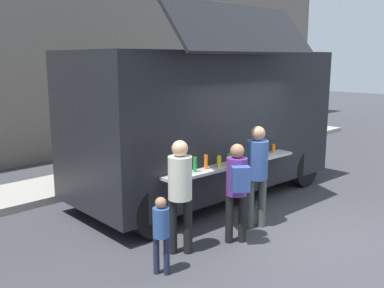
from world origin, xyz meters
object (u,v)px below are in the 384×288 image
at_px(food_truck_main, 206,119).
at_px(customer_rear_waiting, 180,187).
at_px(trash_bin, 239,138).
at_px(customer_front_ordering, 256,168).
at_px(customer_mid_with_backpack, 237,184).
at_px(child_near_queue, 161,229).

bearing_deg(food_truck_main, customer_rear_waiting, -141.97).
bearing_deg(trash_bin, customer_front_ordering, -138.58).
height_order(customer_mid_with_backpack, child_near_queue, customer_mid_with_backpack).
relative_size(customer_mid_with_backpack, child_near_queue, 1.46).
xyz_separation_m(customer_front_ordering, customer_rear_waiting, (-1.62, 0.18, -0.02)).
xyz_separation_m(customer_front_ordering, customer_mid_with_backpack, (-0.74, -0.18, -0.08)).
distance_m(customer_rear_waiting, child_near_queue, 0.80).
bearing_deg(customer_mid_with_backpack, customer_rear_waiting, 105.15).
xyz_separation_m(food_truck_main, trash_bin, (4.00, 2.32, -1.21)).
distance_m(customer_front_ordering, child_near_queue, 2.30).
xyz_separation_m(food_truck_main, child_near_queue, (-2.97, -1.95, -1.00)).
height_order(customer_front_ordering, customer_rear_waiting, customer_front_ordering).
distance_m(customer_front_ordering, customer_mid_with_backpack, 0.77).
height_order(food_truck_main, customer_rear_waiting, food_truck_main).
relative_size(customer_front_ordering, customer_rear_waiting, 1.03).
height_order(customer_mid_with_backpack, customer_rear_waiting, customer_rear_waiting).
relative_size(customer_front_ordering, customer_mid_with_backpack, 1.11).
distance_m(food_truck_main, customer_rear_waiting, 2.93).
xyz_separation_m(trash_bin, child_near_queue, (-6.97, -4.27, 0.21)).
xyz_separation_m(food_truck_main, customer_front_ordering, (-0.71, -1.84, -0.60)).
relative_size(customer_front_ordering, child_near_queue, 1.63).
bearing_deg(customer_mid_with_backpack, child_near_queue, 125.00).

